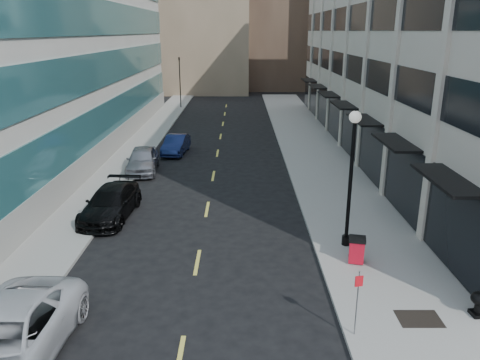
{
  "coord_description": "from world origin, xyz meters",
  "views": [
    {
      "loc": [
        1.76,
        -9.32,
        9.1
      ],
      "look_at": [
        1.76,
        11.13,
        2.56
      ],
      "focal_mm": 35.0,
      "sensor_mm": 36.0,
      "label": 1
    }
  ],
  "objects_px": {
    "car_blue_sedan": "(176,144)",
    "car_silver_sedan": "(143,160)",
    "trash_bin": "(357,249)",
    "urn_planter": "(480,302)",
    "lamppost": "(351,167)",
    "car_white_van": "(6,339)",
    "sign_post": "(358,294)",
    "car_black_pickup": "(111,203)",
    "traffic_signal": "(179,60)"
  },
  "relations": [
    {
      "from": "car_blue_sedan",
      "to": "car_silver_sedan",
      "type": "bearing_deg",
      "value": -102.75
    },
    {
      "from": "car_blue_sedan",
      "to": "trash_bin",
      "type": "distance_m",
      "value": 20.61
    },
    {
      "from": "car_blue_sedan",
      "to": "urn_planter",
      "type": "relative_size",
      "value": 5.14
    },
    {
      "from": "lamppost",
      "to": "trash_bin",
      "type": "bearing_deg",
      "value": -88.01
    },
    {
      "from": "car_silver_sedan",
      "to": "car_white_van",
      "type": "bearing_deg",
      "value": -94.94
    },
    {
      "from": "car_white_van",
      "to": "sign_post",
      "type": "height_order",
      "value": "sign_post"
    },
    {
      "from": "car_blue_sedan",
      "to": "lamppost",
      "type": "distance_m",
      "value": 19.39
    },
    {
      "from": "car_white_van",
      "to": "car_black_pickup",
      "type": "distance_m",
      "value": 11.11
    },
    {
      "from": "car_black_pickup",
      "to": "lamppost",
      "type": "relative_size",
      "value": 0.88
    },
    {
      "from": "car_blue_sedan",
      "to": "traffic_signal",
      "type": "bearing_deg",
      "value": 101.16
    },
    {
      "from": "car_black_pickup",
      "to": "trash_bin",
      "type": "height_order",
      "value": "car_black_pickup"
    },
    {
      "from": "car_silver_sedan",
      "to": "sign_post",
      "type": "relative_size",
      "value": 2.23
    },
    {
      "from": "car_blue_sedan",
      "to": "sign_post",
      "type": "height_order",
      "value": "sign_post"
    },
    {
      "from": "car_silver_sedan",
      "to": "car_blue_sedan",
      "type": "height_order",
      "value": "car_silver_sedan"
    },
    {
      "from": "car_black_pickup",
      "to": "urn_planter",
      "type": "xyz_separation_m",
      "value": [
        14.4,
        -8.89,
        -0.11
      ]
    },
    {
      "from": "lamppost",
      "to": "urn_planter",
      "type": "relative_size",
      "value": 7.18
    },
    {
      "from": "car_silver_sedan",
      "to": "car_blue_sedan",
      "type": "relative_size",
      "value": 1.13
    },
    {
      "from": "traffic_signal",
      "to": "car_blue_sedan",
      "type": "distance_m",
      "value": 22.74
    },
    {
      "from": "car_black_pickup",
      "to": "urn_planter",
      "type": "distance_m",
      "value": 16.92
    },
    {
      "from": "car_white_van",
      "to": "car_black_pickup",
      "type": "relative_size",
      "value": 1.17
    },
    {
      "from": "car_white_van",
      "to": "car_blue_sedan",
      "type": "distance_m",
      "value": 24.21
    },
    {
      "from": "car_blue_sedan",
      "to": "trash_bin",
      "type": "bearing_deg",
      "value": -56.84
    },
    {
      "from": "car_silver_sedan",
      "to": "urn_planter",
      "type": "height_order",
      "value": "car_silver_sedan"
    },
    {
      "from": "car_black_pickup",
      "to": "car_silver_sedan",
      "type": "relative_size",
      "value": 1.09
    },
    {
      "from": "traffic_signal",
      "to": "lamppost",
      "type": "xyz_separation_m",
      "value": [
        11.9,
        -38.65,
        -2.03
      ]
    },
    {
      "from": "lamppost",
      "to": "sign_post",
      "type": "bearing_deg",
      "value": -99.81
    },
    {
      "from": "car_blue_sedan",
      "to": "lamppost",
      "type": "relative_size",
      "value": 0.72
    },
    {
      "from": "car_black_pickup",
      "to": "car_blue_sedan",
      "type": "height_order",
      "value": "car_black_pickup"
    },
    {
      "from": "car_blue_sedan",
      "to": "lamppost",
      "type": "height_order",
      "value": "lamppost"
    },
    {
      "from": "car_blue_sedan",
      "to": "car_black_pickup",
      "type": "bearing_deg",
      "value": -91.78
    },
    {
      "from": "car_silver_sedan",
      "to": "trash_bin",
      "type": "xyz_separation_m",
      "value": [
        11.26,
        -13.27,
        -0.1
      ]
    },
    {
      "from": "car_silver_sedan",
      "to": "sign_post",
      "type": "distance_m",
      "value": 20.66
    },
    {
      "from": "traffic_signal",
      "to": "car_blue_sedan",
      "type": "relative_size",
      "value": 1.62
    },
    {
      "from": "car_white_van",
      "to": "lamppost",
      "type": "height_order",
      "value": "lamppost"
    },
    {
      "from": "car_silver_sedan",
      "to": "sign_post",
      "type": "bearing_deg",
      "value": -65.65
    },
    {
      "from": "trash_bin",
      "to": "urn_planter",
      "type": "distance_m",
      "value": 4.88
    },
    {
      "from": "traffic_signal",
      "to": "car_silver_sedan",
      "type": "height_order",
      "value": "traffic_signal"
    },
    {
      "from": "car_black_pickup",
      "to": "sign_post",
      "type": "relative_size",
      "value": 2.43
    },
    {
      "from": "traffic_signal",
      "to": "car_black_pickup",
      "type": "height_order",
      "value": "traffic_signal"
    },
    {
      "from": "car_blue_sedan",
      "to": "trash_bin",
      "type": "xyz_separation_m",
      "value": [
        9.66,
        -18.2,
        0.02
      ]
    },
    {
      "from": "urn_planter",
      "to": "car_blue_sedan",
      "type": "bearing_deg",
      "value": 120.27
    },
    {
      "from": "car_blue_sedan",
      "to": "sign_post",
      "type": "distance_m",
      "value": 24.48
    },
    {
      "from": "car_silver_sedan",
      "to": "traffic_signal",
      "type": "bearing_deg",
      "value": 86.55
    },
    {
      "from": "traffic_signal",
      "to": "trash_bin",
      "type": "height_order",
      "value": "traffic_signal"
    },
    {
      "from": "car_white_van",
      "to": "trash_bin",
      "type": "height_order",
      "value": "car_white_van"
    },
    {
      "from": "sign_post",
      "to": "car_blue_sedan",
      "type": "bearing_deg",
      "value": 98.86
    },
    {
      "from": "car_blue_sedan",
      "to": "lamppost",
      "type": "bearing_deg",
      "value": -54.71
    },
    {
      "from": "car_blue_sedan",
      "to": "trash_bin",
      "type": "height_order",
      "value": "car_blue_sedan"
    },
    {
      "from": "lamppost",
      "to": "car_white_van",
      "type": "bearing_deg",
      "value": -145.93
    },
    {
      "from": "traffic_signal",
      "to": "sign_post",
      "type": "distance_m",
      "value": 46.47
    }
  ]
}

